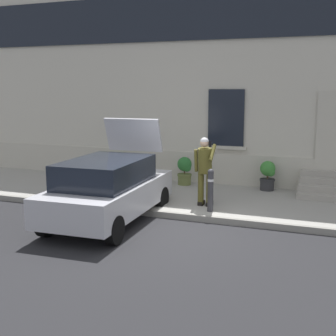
{
  "coord_description": "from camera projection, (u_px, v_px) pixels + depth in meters",
  "views": [
    {
      "loc": [
        3.5,
        -9.09,
        3.11
      ],
      "look_at": [
        -0.6,
        1.6,
        1.1
      ],
      "focal_mm": 49.32,
      "sensor_mm": 36.0,
      "label": 1
    }
  ],
  "objects": [
    {
      "name": "person_on_phone",
      "position": [
        205.0,
        167.0,
        11.47
      ],
      "size": [
        0.51,
        0.49,
        1.75
      ],
      "rotation": [
        0.0,
        0.0,
        0.21
      ],
      "color": "#514C1E",
      "rests_on": "sidewalk"
    },
    {
      "name": "planter_charcoal",
      "position": [
        268.0,
        175.0,
        13.35
      ],
      "size": [
        0.44,
        0.44,
        0.86
      ],
      "color": "#2D2D30",
      "rests_on": "sidewalk"
    },
    {
      "name": "entrance_stoop",
      "position": [
        334.0,
        187.0,
        12.67
      ],
      "size": [
        1.87,
        1.28,
        0.64
      ],
      "color": "#9E998E",
      "rests_on": "sidewalk"
    },
    {
      "name": "planter_cream",
      "position": [
        114.0,
        165.0,
        15.1
      ],
      "size": [
        0.44,
        0.44,
        0.86
      ],
      "color": "beige",
      "rests_on": "sidewalk"
    },
    {
      "name": "bollard_near_person",
      "position": [
        210.0,
        189.0,
        11.04
      ],
      "size": [
        0.15,
        0.15,
        1.04
      ],
      "color": "#333338",
      "rests_on": "sidewalk"
    },
    {
      "name": "hatchback_car_silver",
      "position": [
        109.0,
        189.0,
        10.64
      ],
      "size": [
        1.91,
        4.12,
        2.34
      ],
      "color": "#B7B7BF",
      "rests_on": "ground"
    },
    {
      "name": "sidewalk",
      "position": [
        204.0,
        199.0,
        12.69
      ],
      "size": [
        24.0,
        3.6,
        0.15
      ],
      "primitive_type": "cube",
      "color": "#99968E",
      "rests_on": "ground"
    },
    {
      "name": "bollard_far_left",
      "position": [
        93.0,
        179.0,
        12.17
      ],
      "size": [
        0.15,
        0.15,
        1.04
      ],
      "color": "#333338",
      "rests_on": "sidewalk"
    },
    {
      "name": "building_facade",
      "position": [
        229.0,
        67.0,
        14.34
      ],
      "size": [
        24.0,
        1.52,
        7.5
      ],
      "color": "beige",
      "rests_on": "ground"
    },
    {
      "name": "ground_plane",
      "position": [
        167.0,
        231.0,
        10.13
      ],
      "size": [
        80.0,
        80.0,
        0.0
      ],
      "primitive_type": "plane",
      "color": "#232326"
    },
    {
      "name": "curb_edge",
      "position": [
        182.0,
        216.0,
        10.98
      ],
      "size": [
        24.0,
        0.12,
        0.15
      ],
      "primitive_type": "cube",
      "color": "gray",
      "rests_on": "ground"
    },
    {
      "name": "planter_olive",
      "position": [
        185.0,
        170.0,
        14.11
      ],
      "size": [
        0.44,
        0.44,
        0.86
      ],
      "color": "#606B38",
      "rests_on": "sidewalk"
    }
  ]
}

